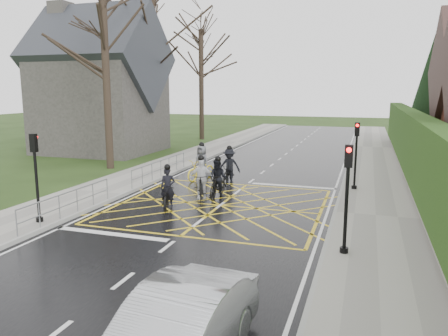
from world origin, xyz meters
The scene contains 22 objects.
ground centered at (0.00, 0.00, 0.00)m, with size 120.00×120.00×0.00m, color black.
road centered at (0.00, 0.00, 0.01)m, with size 9.00×80.00×0.01m, color black.
sidewalk_right centered at (6.00, 0.00, 0.07)m, with size 3.00×80.00×0.15m, color gray.
sidewalk_left centered at (-6.00, 0.00, 0.07)m, with size 3.00×80.00×0.15m, color gray.
stone_wall centered at (7.75, 6.00, 0.35)m, with size 0.50×38.00×0.70m, color slate.
hedge centered at (7.75, 6.00, 2.10)m, with size 0.90×38.00×2.80m, color #19380F.
conifer centered at (10.75, 26.00, 4.99)m, with size 4.60×4.60×10.00m.
church centered at (-13.54, 12.00, 4.93)m, with size 8.80×7.80×11.00m.
tree_near centered at (-9.00, 6.00, 7.91)m, with size 9.24×9.24×11.44m.
tree_mid centered at (-10.00, 14.00, 8.63)m, with size 10.08×10.08×12.48m.
tree_far centered at (-9.30, 22.00, 7.19)m, with size 8.40×8.40×10.40m.
railing_south centered at (-4.65, -3.50, 0.78)m, with size 0.05×5.04×1.03m.
railing_north centered at (-4.65, 4.00, 0.79)m, with size 0.05×6.04×1.03m.
traffic_light_ne centered at (5.10, 4.20, 1.66)m, with size 0.24×0.31×3.21m.
traffic_light_se centered at (5.10, -4.20, 1.66)m, with size 0.24×0.31×3.21m.
traffic_light_sw centered at (-5.10, -4.50, 1.66)m, with size 0.24×0.31×3.21m.
cyclist_rear centered at (-1.90, -0.99, 0.57)m, with size 1.26×1.92×1.77m.
cyclist_back centered at (-0.54, 1.22, 0.69)m, with size 0.82×1.83×1.84m.
cyclist_mid centered at (-0.98, 4.26, 0.70)m, with size 1.18×2.01×1.91m.
cyclist_front centered at (-1.13, 0.71, 0.71)m, with size 1.24×1.98×1.93m.
cyclist_lead centered at (-2.58, 4.55, 0.69)m, with size 1.34×2.16×1.98m.
car centered at (2.75, -10.39, 0.72)m, with size 1.53×4.39×1.45m, color #A2A5A9.
Camera 1 is at (5.54, -16.33, 4.69)m, focal length 35.00 mm.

